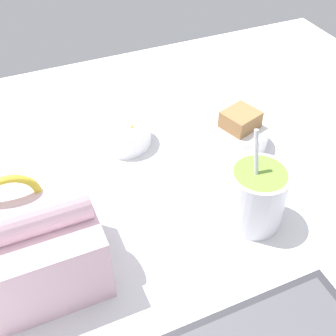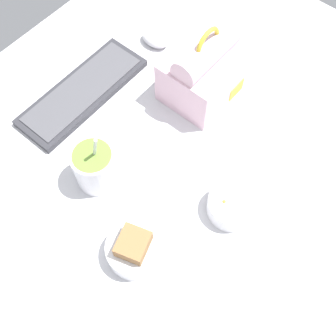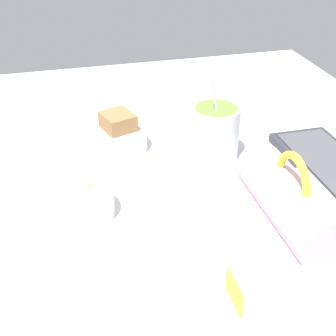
{
  "view_description": "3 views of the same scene",
  "coord_description": "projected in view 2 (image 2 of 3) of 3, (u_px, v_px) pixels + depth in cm",
  "views": [
    {
      "loc": [
        18.79,
        45.0,
        55.86
      ],
      "look_at": [
        -2.3,
        -3.69,
        7.0
      ],
      "focal_mm": 45.0,
      "sensor_mm": 36.0,
      "label": 1
    },
    {
      "loc": [
        -34.76,
        -30.7,
        87.47
      ],
      "look_at": [
        -2.3,
        -3.69,
        7.0
      ],
      "focal_mm": 45.0,
      "sensor_mm": 36.0,
      "label": 2
    },
    {
      "loc": [
        64.12,
        -20.64,
        50.08
      ],
      "look_at": [
        -2.3,
        -3.69,
        7.0
      ],
      "focal_mm": 50.0,
      "sensor_mm": 36.0,
      "label": 3
    }
  ],
  "objects": [
    {
      "name": "desk_surface",
      "position": [
        162.0,
        164.0,
        0.98
      ],
      "size": [
        140.0,
        110.0,
        2.0
      ],
      "color": "silver",
      "rests_on": "ground"
    },
    {
      "name": "keyboard",
      "position": [
        83.0,
        92.0,
        1.05
      ],
      "size": [
        35.05,
        12.47,
        2.1
      ],
      "color": "#2D2D33",
      "rests_on": "desk_surface"
    },
    {
      "name": "lunch_bag",
      "position": [
        205.0,
        71.0,
        1.0
      ],
      "size": [
        19.02,
        15.44,
        20.44
      ],
      "color": "beige",
      "rests_on": "desk_surface"
    },
    {
      "name": "soup_cup",
      "position": [
        95.0,
        167.0,
        0.9
      ],
      "size": [
        9.42,
        9.42,
        17.65
      ],
      "color": "silver",
      "rests_on": "desk_surface"
    },
    {
      "name": "bento_bowl_sandwich",
      "position": [
        134.0,
        249.0,
        0.85
      ],
      "size": [
        11.55,
        11.55,
        7.88
      ],
      "color": "silver",
      "rests_on": "desk_surface"
    },
    {
      "name": "bento_bowl_snacks",
      "position": [
        232.0,
        205.0,
        0.9
      ],
      "size": [
        10.7,
        10.7,
        5.4
      ],
      "color": "silver",
      "rests_on": "desk_surface"
    },
    {
      "name": "computer_mouse",
      "position": [
        155.0,
        38.0,
        1.13
      ],
      "size": [
        5.62,
        7.95,
        3.42
      ],
      "color": "silver",
      "rests_on": "desk_surface"
    }
  ]
}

